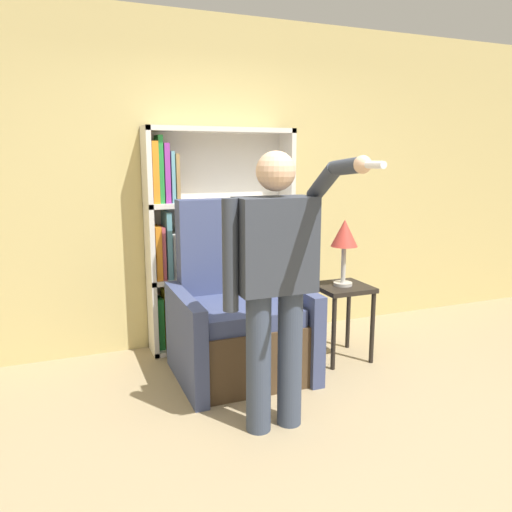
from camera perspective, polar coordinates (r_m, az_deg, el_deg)
The scene contains 7 objects.
ground_plane at distance 3.02m, azimuth 8.19°, elevation -21.52°, with size 14.00×14.00×0.00m, color #9E8966.
wall_back at distance 4.42m, azimuth -4.68°, elevation 8.17°, with size 8.00×0.06×2.80m.
bookcase at distance 4.28m, azimuth -5.89°, elevation 1.41°, with size 1.27×0.28×1.87m.
armchair at distance 3.83m, azimuth -2.10°, elevation -7.48°, with size 0.96×0.87×1.32m.
person_standing at distance 2.89m, azimuth 2.24°, elevation -2.11°, with size 0.61×0.78×1.67m.
side_table at distance 4.11m, azimuth 9.83°, elevation -4.94°, with size 0.41×0.41×0.62m.
table_lamp at distance 4.00m, azimuth 10.07°, elevation 2.15°, with size 0.21×0.21×0.53m.
Camera 1 is at (-1.31, -2.19, 1.62)m, focal length 35.00 mm.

